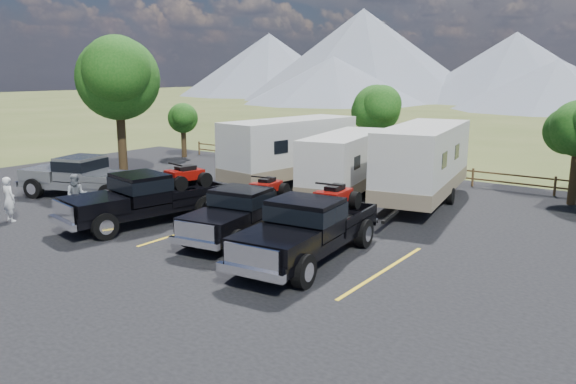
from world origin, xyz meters
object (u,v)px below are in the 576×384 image
Objects in this scene: person_a at (9,199)px; rig_center at (245,210)px; trailer_right at (423,163)px; rig_right at (310,226)px; trailer_center at (345,165)px; tree_big_nw at (118,79)px; person_b at (77,195)px; trailer_left at (290,151)px; rig_left at (147,196)px; pickup_silver at (84,176)px.

rig_center is at bearing -156.13° from person_a.
rig_right is at bearing -98.32° from trailer_right.
trailer_center is (-0.26, 7.71, 0.63)m from rig_center.
tree_big_nw is 17.54m from rig_right.
person_b is at bearing -173.67° from rig_center.
tree_big_nw is at bearing -145.64° from trailer_left.
rig_right is (3.36, -0.79, 0.11)m from rig_center.
rig_right is 12.30m from trailer_left.
tree_big_nw is 16.86m from trailer_right.
trailer_right reaches higher than trailer_left.
rig_center is 0.71× the size of trailer_center.
tree_big_nw is 10.16m from trailer_left.
rig_left is 1.12× the size of rig_center.
rig_left is 9.70m from trailer_left.
rig_right is at bearing -46.22° from person_b.
rig_center reaches higher than person_a.
rig_left is at bearing -82.58° from trailer_left.
tree_big_nw is 6.48m from pickup_silver.
trailer_center reaches higher than person_b.
rig_center is 0.90× the size of rig_right.
rig_center is 7.74m from trailer_center.
trailer_right reaches higher than rig_left.
tree_big_nw is 9.54m from person_b.
rig_center is 9.83m from trailer_left.
rig_left reaches higher than rig_center.
trailer_right is 5.72× the size of person_b.
person_b is (-7.49, -1.91, -0.08)m from rig_center.
tree_big_nw is 4.32× the size of person_a.
pickup_silver is (-13.84, 1.32, -0.06)m from rig_right.
tree_big_nw is at bearing -177.05° from trailer_center.
person_a is at bearing -171.59° from rig_right.
tree_big_nw reaches higher than person_b.
pickup_silver is at bearing 88.80° from person_b.
trailer_center reaches higher than person_a.
person_b is (2.99, -2.43, -0.12)m from pickup_silver.
rig_center is at bearing -119.29° from trailer_right.
trailer_left is 13.64m from person_a.
rig_center is 9.87m from person_a.
rig_right is 3.82× the size of person_a.
trailer_left is 11.23m from person_b.
tree_big_nw is 0.76× the size of trailer_right.
rig_center is at bearing 160.95° from rig_right.
pickup_silver is (-6.20, -8.29, -0.80)m from trailer_left.
trailer_right is 5.67× the size of person_a.
rig_right is 3.86× the size of person_b.
person_a is at bearing -138.24° from trailer_center.
trailer_center is 3.61m from trailer_right.
rig_left is 0.70× the size of trailer_left.
rig_center is at bearing -37.79° from person_b.
rig_center is at bearing -19.76° from tree_big_nw.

